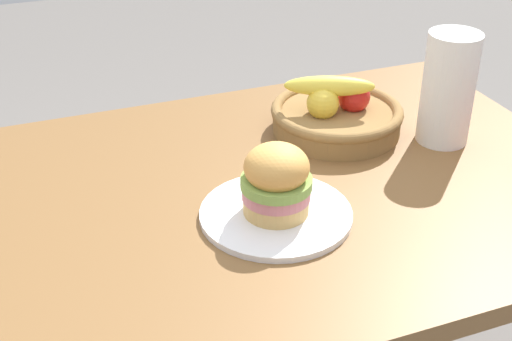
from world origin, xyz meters
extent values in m
cube|color=brown|center=(0.00, 0.00, 0.73)|extent=(1.40, 0.90, 0.04)
cylinder|color=brown|center=(0.62, 0.37, 0.35)|extent=(0.07, 0.07, 0.71)
cylinder|color=white|center=(0.02, -0.10, 0.76)|extent=(0.28, 0.28, 0.01)
cylinder|color=#DBAD60|center=(0.02, -0.10, 0.78)|extent=(0.12, 0.12, 0.03)
cylinder|color=#C67075|center=(0.02, -0.10, 0.80)|extent=(0.12, 0.12, 0.02)
cylinder|color=#84A84C|center=(0.02, -0.10, 0.82)|extent=(0.13, 0.13, 0.02)
ellipsoid|color=#DF9F4D|center=(0.02, -0.10, 0.85)|extent=(0.12, 0.12, 0.08)
cylinder|color=olive|center=(0.27, 0.16, 0.78)|extent=(0.28, 0.28, 0.05)
torus|color=olive|center=(0.27, 0.16, 0.80)|extent=(0.29, 0.29, 0.02)
sphere|color=red|center=(0.31, 0.16, 0.83)|extent=(0.07, 0.07, 0.07)
sphere|color=gold|center=(0.23, 0.16, 0.83)|extent=(0.07, 0.07, 0.07)
ellipsoid|color=yellow|center=(0.25, 0.17, 0.86)|extent=(0.20, 0.13, 0.06)
cylinder|color=white|center=(0.47, 0.05, 0.87)|extent=(0.11, 0.11, 0.24)
camera|label=1|loc=(-0.40, -1.08, 1.47)|focal=49.60mm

